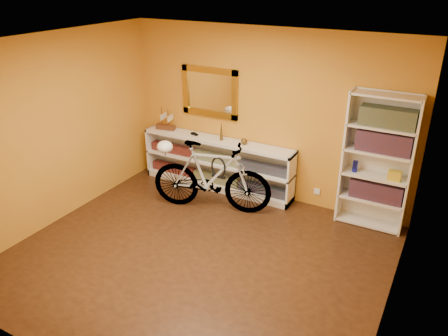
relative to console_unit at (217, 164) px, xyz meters
The scene contains 24 objects.
floor 2.01m from the console_unit, 67.76° to the right, with size 4.50×4.00×0.01m, color black.
ceiling 2.93m from the console_unit, 67.76° to the right, with size 4.50×4.00×0.01m, color silver.
back_wall 1.16m from the console_unit, 14.36° to the left, with size 4.50×0.01×2.60m, color #BD781C.
left_wall 2.52m from the console_unit, 129.81° to the right, with size 0.01×4.00×2.60m, color #BD781C.
right_wall 3.61m from the console_unit, 31.20° to the right, with size 0.01×4.00×2.60m, color #BD781C.
gilt_mirror 1.15m from the console_unit, 144.18° to the left, with size 0.98×0.06×0.78m, color olive.
wall_socket 1.66m from the console_unit, ahead, with size 0.09×0.01×0.09m, color silver.
console_unit is the anchor object (origin of this frame).
cd_row_lower 0.26m from the console_unit, 90.00° to the right, with size 2.50×0.13×0.14m, color black.
cd_row_upper 0.11m from the console_unit, 90.00° to the right, with size 2.50×0.13×0.14m, color navy.
model_ship 1.17m from the console_unit, behind, with size 0.32×0.12×0.39m, color #452313, non-canonical shape.
toy_car 0.60m from the console_unit, behind, with size 0.00×0.00×0.00m, color black.
bronze_ornament 0.59m from the console_unit, ahead, with size 0.06×0.06×0.33m, color brown.
decorative_orb 0.68m from the console_unit, ahead, with size 0.10×0.10×0.10m, color brown.
bookcase 2.51m from the console_unit, ahead, with size 0.90×0.30×1.90m, color silver, non-canonical shape.
book_row_a 2.51m from the console_unit, ahead, with size 0.70×0.22×0.26m, color maroon.
book_row_b 2.64m from the console_unit, ahead, with size 0.70×0.22×0.28m, color maroon.
book_row_c 2.76m from the console_unit, ahead, with size 0.70×0.22×0.25m, color #16404F.
travel_mug 2.22m from the console_unit, ahead, with size 0.07×0.07×0.16m, color #161C99.
red_tin 2.52m from the console_unit, ahead, with size 0.14×0.14×0.18m, color maroon.
yellow_bag 2.74m from the console_unit, ahead, with size 0.16×0.11×0.13m, color gold.
bicycle 0.74m from the console_unit, 66.82° to the right, with size 1.82×0.47×1.07m, color silver.
helmet 1.07m from the console_unit, 114.23° to the right, with size 0.24×0.23×0.18m, color white.
u_lock 0.80m from the console_unit, 58.67° to the right, with size 0.24×0.24×0.03m, color black.
Camera 1 is at (2.51, -3.89, 3.31)m, focal length 35.35 mm.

